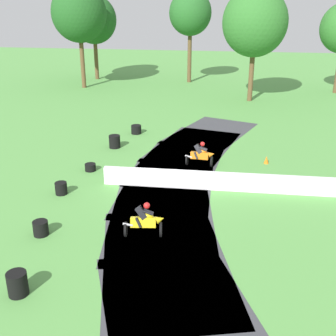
# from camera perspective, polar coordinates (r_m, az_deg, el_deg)

# --- Properties ---
(ground_plane) EXTENTS (120.00, 120.00, 0.00)m
(ground_plane) POSITION_cam_1_polar(r_m,az_deg,el_deg) (21.58, -0.12, -2.49)
(ground_plane) COLOR #569947
(track_asphalt) EXTENTS (7.97, 27.91, 0.01)m
(track_asphalt) POSITION_cam_1_polar(r_m,az_deg,el_deg) (21.49, 2.00, -2.60)
(track_asphalt) COLOR #3D3D42
(track_asphalt) RESTS_ON ground
(safety_barrier) EXTENTS (16.57, 0.66, 0.90)m
(safety_barrier) POSITION_cam_1_polar(r_m,az_deg,el_deg) (21.36, 13.47, -2.07)
(safety_barrier) COLOR white
(safety_barrier) RESTS_ON ground
(motorcycle_lead_orange) EXTENTS (1.70, 0.79, 1.43)m
(motorcycle_lead_orange) POSITION_cam_1_polar(r_m,az_deg,el_deg) (24.13, 4.40, 1.81)
(motorcycle_lead_orange) COLOR black
(motorcycle_lead_orange) RESTS_ON ground
(motorcycle_chase_yellow) EXTENTS (1.67, 0.94, 1.43)m
(motorcycle_chase_yellow) POSITION_cam_1_polar(r_m,az_deg,el_deg) (17.10, -3.07, -7.00)
(motorcycle_chase_yellow) COLOR black
(motorcycle_chase_yellow) RESTS_ON ground
(tire_stack_near) EXTENTS (0.70, 0.70, 0.60)m
(tire_stack_near) POSITION_cam_1_polar(r_m,az_deg,el_deg) (30.09, -4.26, 5.15)
(tire_stack_near) COLOR black
(tire_stack_near) RESTS_ON ground
(tire_stack_mid_a) EXTENTS (0.71, 0.71, 0.80)m
(tire_stack_mid_a) POSITION_cam_1_polar(r_m,az_deg,el_deg) (27.30, -7.13, 3.52)
(tire_stack_mid_a) COLOR black
(tire_stack_mid_a) RESTS_ON ground
(tire_stack_mid_b) EXTENTS (0.59, 0.59, 0.40)m
(tire_stack_mid_b) POSITION_cam_1_polar(r_m,az_deg,el_deg) (23.86, -10.31, 0.10)
(tire_stack_mid_b) COLOR black
(tire_stack_mid_b) RESTS_ON ground
(tire_stack_far) EXTENTS (0.58, 0.58, 0.60)m
(tire_stack_far) POSITION_cam_1_polar(r_m,az_deg,el_deg) (21.30, -14.06, -2.64)
(tire_stack_far) COLOR black
(tire_stack_far) RESTS_ON ground
(tire_stack_extra_a) EXTENTS (0.61, 0.61, 0.60)m
(tire_stack_extra_a) POSITION_cam_1_polar(r_m,az_deg,el_deg) (17.97, -16.61, -7.69)
(tire_stack_extra_a) COLOR black
(tire_stack_extra_a) RESTS_ON ground
(tire_stack_extra_b) EXTENTS (0.65, 0.65, 0.80)m
(tire_stack_extra_b) POSITION_cam_1_polar(r_m,az_deg,el_deg) (14.87, -19.43, -14.34)
(tire_stack_extra_b) COLOR black
(tire_stack_extra_b) RESTS_ON ground
(traffic_cone) EXTENTS (0.28, 0.28, 0.44)m
(traffic_cone) POSITION_cam_1_polar(r_m,az_deg,el_deg) (25.15, 12.98, 1.07)
(traffic_cone) COLOR orange
(traffic_cone) RESTS_ON ground
(tree_far_left) EXTENTS (5.06, 5.06, 9.26)m
(tree_far_left) POSITION_cam_1_polar(r_m,az_deg,el_deg) (51.34, -9.86, 18.88)
(tree_far_left) COLOR brown
(tree_far_left) RESTS_ON ground
(tree_far_right) EXTENTS (4.54, 4.54, 9.77)m
(tree_far_right) POSITION_cam_1_polar(r_m,az_deg,el_deg) (48.70, 2.99, 19.90)
(tree_far_right) COLOR brown
(tree_far_right) RESTS_ON ground
(tree_mid_rise) EXTENTS (5.67, 5.67, 9.88)m
(tree_mid_rise) POSITION_cam_1_polar(r_m,az_deg,el_deg) (39.93, 11.51, 18.48)
(tree_mid_rise) COLOR brown
(tree_mid_rise) RESTS_ON ground
(tree_behind_barrier) EXTENTS (5.50, 5.50, 10.35)m
(tree_behind_barrier) POSITION_cam_1_polar(r_m,az_deg,el_deg) (46.30, -11.78, 19.54)
(tree_behind_barrier) COLOR brown
(tree_behind_barrier) RESTS_ON ground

